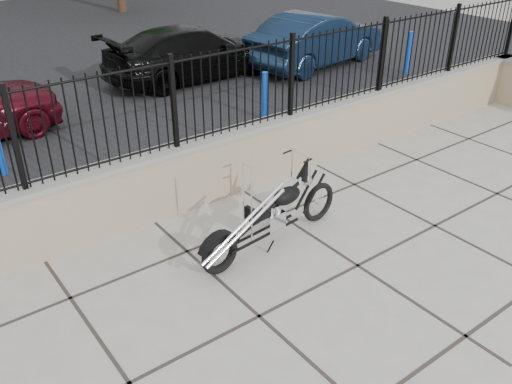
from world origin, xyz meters
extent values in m
plane|color=#99968E|center=(0.00, 0.00, 0.00)|extent=(90.00, 90.00, 0.00)
plane|color=black|center=(0.00, 12.50, 0.00)|extent=(30.00, 30.00, 0.00)
cube|color=gray|center=(0.00, 2.50, 0.48)|extent=(14.00, 0.36, 0.96)
cube|color=black|center=(0.00, 2.50, 1.56)|extent=(14.00, 0.08, 1.20)
imported|color=black|center=(2.41, 7.82, 0.63)|extent=(4.38, 1.86, 1.26)
imported|color=#0E1D34|center=(5.61, 6.88, 0.68)|extent=(4.28, 2.09, 1.35)
cylinder|color=#0B57AD|center=(2.11, 4.57, 0.48)|extent=(0.15, 0.15, 0.96)
cylinder|color=blue|center=(6.94, 4.97, 0.52)|extent=(0.16, 0.16, 1.03)
camera|label=1|loc=(-4.18, -3.51, 3.93)|focal=38.00mm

